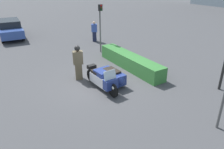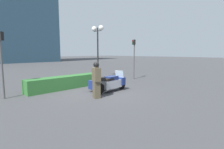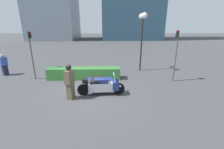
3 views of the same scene
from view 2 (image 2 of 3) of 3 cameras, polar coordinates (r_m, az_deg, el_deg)
name	(u,v)px [view 2 (image 2 of 3)]	position (r m, az deg, el deg)	size (l,w,h in m)	color
ground_plane	(98,93)	(9.63, -4.71, -5.99)	(160.00, 160.00, 0.00)	#424244
police_motorcycle	(107,83)	(10.05, -1.56, -2.75)	(2.48, 1.30, 1.14)	black
officer_rider	(96,79)	(8.39, -5.12, -1.50)	(0.43, 0.55, 1.76)	brown
hedge_bush_curbside	(67,82)	(11.04, -14.62, -2.46)	(4.91, 0.83, 0.77)	#337033
twin_lamp_post	(98,35)	(15.07, -4.71, 12.64)	(0.43, 1.31, 4.41)	black
traffic_light_near	(134,53)	(14.40, 7.17, 6.91)	(0.22, 0.29, 3.22)	#4C4C4C
traffic_light_far	(2,55)	(9.63, -32.34, 5.45)	(0.22, 0.29, 3.14)	#4C4C4C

